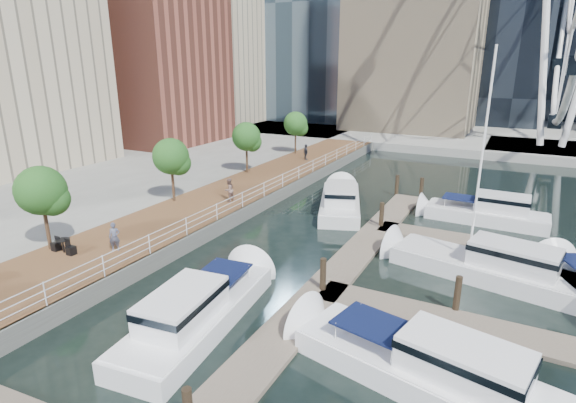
# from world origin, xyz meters

# --- Properties ---
(ground) EXTENTS (520.00, 520.00, 0.00)m
(ground) POSITION_xyz_m (0.00, 0.00, 0.00)
(ground) COLOR black
(ground) RESTS_ON ground
(boardwalk) EXTENTS (6.00, 60.00, 1.00)m
(boardwalk) POSITION_xyz_m (-9.00, 15.00, 0.50)
(boardwalk) COLOR brown
(boardwalk) RESTS_ON ground
(seawall) EXTENTS (0.25, 60.00, 1.00)m
(seawall) POSITION_xyz_m (-6.00, 15.00, 0.50)
(seawall) COLOR #595954
(seawall) RESTS_ON ground
(land_far) EXTENTS (200.00, 114.00, 1.00)m
(land_far) POSITION_xyz_m (0.00, 102.00, 0.50)
(land_far) COLOR gray
(land_far) RESTS_ON ground
(pier) EXTENTS (14.00, 12.00, 1.00)m
(pier) POSITION_xyz_m (14.00, 52.00, 0.50)
(pier) COLOR gray
(pier) RESTS_ON ground
(railing) EXTENTS (0.10, 60.00, 1.05)m
(railing) POSITION_xyz_m (-6.10, 15.00, 1.52)
(railing) COLOR white
(railing) RESTS_ON boardwalk
(floating_docks) EXTENTS (16.00, 34.00, 2.60)m
(floating_docks) POSITION_xyz_m (7.97, 9.98, 0.49)
(floating_docks) COLOR #6D6051
(floating_docks) RESTS_ON ground
(midrise_condos) EXTENTS (19.00, 67.00, 28.00)m
(midrise_condos) POSITION_xyz_m (-33.57, 26.82, 13.42)
(midrise_condos) COLOR #BCAD8E
(midrise_condos) RESTS_ON ground
(street_trees) EXTENTS (2.60, 42.60, 4.60)m
(street_trees) POSITION_xyz_m (-11.40, 14.00, 4.29)
(street_trees) COLOR #3F2B1C
(street_trees) RESTS_ON ground
(yacht_foreground) EXTENTS (10.72, 4.94, 2.15)m
(yacht_foreground) POSITION_xyz_m (8.76, 3.61, 0.00)
(yacht_foreground) COLOR white
(yacht_foreground) RESTS_ON ground
(pedestrian_near) EXTENTS (0.68, 0.65, 1.57)m
(pedestrian_near) POSITION_xyz_m (-8.05, 5.47, 1.79)
(pedestrian_near) COLOR #4B4F64
(pedestrian_near) RESTS_ON boardwalk
(pedestrian_mid) EXTENTS (0.71, 0.88, 1.71)m
(pedestrian_mid) POSITION_xyz_m (-7.72, 15.73, 1.85)
(pedestrian_mid) COLOR #82635A
(pedestrian_mid) RESTS_ON boardwalk
(pedestrian_far) EXTENTS (0.97, 0.94, 1.63)m
(pedestrian_far) POSITION_xyz_m (-8.95, 31.49, 1.81)
(pedestrian_far) COLOR #343741
(pedestrian_far) RESTS_ON boardwalk
(moored_yachts) EXTENTS (22.58, 38.51, 11.50)m
(moored_yachts) POSITION_xyz_m (8.17, 12.01, 0.00)
(moored_yachts) COLOR silver
(moored_yachts) RESTS_ON ground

